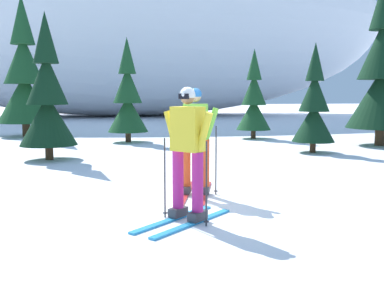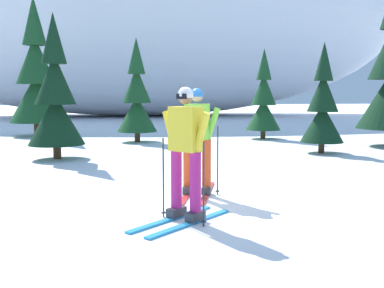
{
  "view_description": "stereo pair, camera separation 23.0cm",
  "coord_description": "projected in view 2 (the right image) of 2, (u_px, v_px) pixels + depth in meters",
  "views": [
    {
      "loc": [
        -1.47,
        -6.73,
        1.71
      ],
      "look_at": [
        -0.12,
        -0.19,
        0.95
      ],
      "focal_mm": 42.18,
      "sensor_mm": 36.0,
      "label": 1
    },
    {
      "loc": [
        -1.24,
        -6.78,
        1.71
      ],
      "look_at": [
        -0.12,
        -0.19,
        0.95
      ],
      "focal_mm": 42.18,
      "sensor_mm": 36.0,
      "label": 2
    }
  ],
  "objects": [
    {
      "name": "pine_tree_right",
      "position": [
        323.0,
        107.0,
        12.75
      ],
      "size": [
        1.21,
        1.21,
        3.14
      ],
      "color": "#47301E",
      "rests_on": "ground"
    },
    {
      "name": "pine_tree_left",
      "position": [
        36.0,
        78.0,
        17.76
      ],
      "size": [
        2.11,
        2.11,
        5.47
      ],
      "color": "#47301E",
      "rests_on": "ground"
    },
    {
      "name": "skier_yellow_jacket",
      "position": [
        185.0,
        151.0,
        5.96
      ],
      "size": [
        1.5,
        1.39,
        1.79
      ],
      "color": "#2893CC",
      "rests_on": "ground"
    },
    {
      "name": "pine_tree_center",
      "position": [
        137.0,
        99.0,
        15.66
      ],
      "size": [
        1.4,
        1.4,
        3.62
      ],
      "color": "#47301E",
      "rests_on": "ground"
    },
    {
      "name": "skier_lime_jacket",
      "position": [
        197.0,
        140.0,
        7.49
      ],
      "size": [
        0.93,
        1.84,
        1.79
      ],
      "color": "red",
      "rests_on": "ground"
    },
    {
      "name": "pine_tree_center_right",
      "position": [
        264.0,
        101.0,
        16.76
      ],
      "size": [
        1.29,
        1.29,
        3.35
      ],
      "color": "#47301E",
      "rests_on": "ground"
    },
    {
      "name": "ground_plane",
      "position": [
        197.0,
        203.0,
        7.04
      ],
      "size": [
        120.0,
        120.0,
        0.0
      ],
      "primitive_type": "plane",
      "color": "white"
    },
    {
      "name": "snow_ridge_background",
      "position": [
        139.0,
        17.0,
        33.12
      ],
      "size": [
        40.13,
        17.21,
        14.48
      ],
      "primitive_type": "ellipsoid",
      "color": "white",
      "rests_on": "ground"
    },
    {
      "name": "pine_tree_center_left",
      "position": [
        55.0,
        98.0,
        11.57
      ],
      "size": [
        1.45,
        1.45,
        3.75
      ],
      "color": "#47301E",
      "rests_on": "ground"
    }
  ]
}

